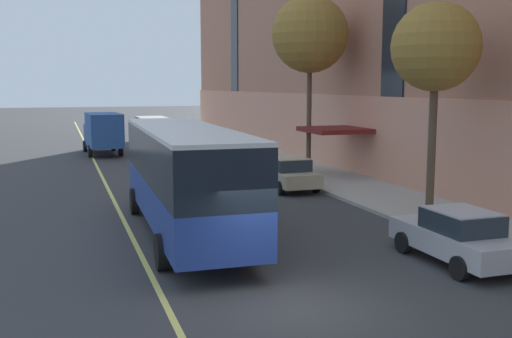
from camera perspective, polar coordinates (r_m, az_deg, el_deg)
ground_plane at (r=14.03m, az=2.73°, el=-12.77°), size 260.00×260.00×0.00m
sidewalk at (r=21.01m, az=22.91°, el=-6.13°), size 4.14×160.00×0.15m
city_bus at (r=19.75m, az=-6.86°, el=-0.44°), size 3.04×11.63×3.61m
parked_car_champagne_2 at (r=28.70m, az=3.02°, el=-0.41°), size 2.04×4.36×1.56m
parked_car_silver_3 at (r=17.74m, az=18.61°, el=-6.09°), size 1.92×4.28×1.56m
box_truck at (r=44.23m, az=-14.37°, el=3.50°), size 2.56×6.48×3.00m
street_tree_far_uptown at (r=23.14m, az=16.75°, el=10.97°), size 3.25×3.25×7.83m
street_tree_far_downtown at (r=33.34m, az=5.16°, el=12.61°), size 4.17×4.17×9.64m
lane_centerline at (r=16.17m, az=-9.92°, el=-10.02°), size 0.16×140.00×0.01m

